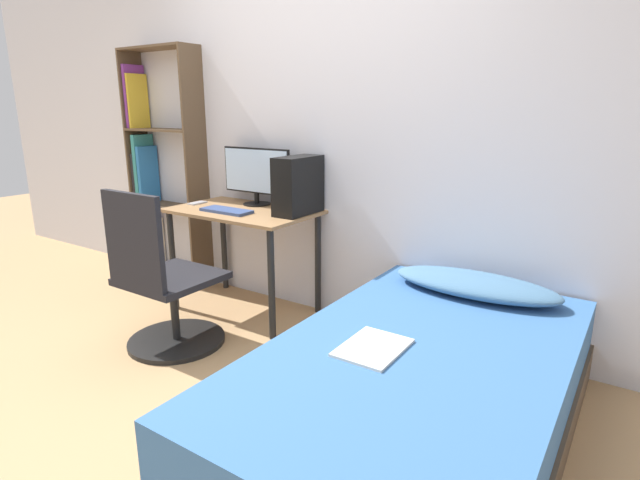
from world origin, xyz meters
The scene contains 12 objects.
ground_plane centered at (0.00, 0.00, 0.00)m, with size 14.00×14.00×0.00m, color tan.
wall_back centered at (0.00, 1.50, 1.25)m, with size 8.00×0.05×2.50m.
desk centered at (-0.46, 1.16, 0.63)m, with size 1.02×0.62×0.75m.
bookshelf centered at (-1.60, 1.36, 0.85)m, with size 0.74×0.23×1.89m.
office_chair centered at (-0.47, 0.45, 0.36)m, with size 0.60×0.60×0.99m.
bed centered at (1.16, 0.46, 0.22)m, with size 1.18×2.02×0.45m.
pillow centered at (1.16, 1.21, 0.51)m, with size 0.89×0.36×0.11m.
magazine centered at (1.01, 0.34, 0.46)m, with size 0.24×0.32×0.01m.
monitor centered at (-0.49, 1.36, 0.97)m, with size 0.59×0.20×0.41m.
keyboard centered at (-0.49, 1.04, 0.76)m, with size 0.37×0.15×0.02m.
pc_tower centered at (-0.05, 1.27, 0.94)m, with size 0.17×0.37×0.38m.
phone centered at (-0.88, 1.14, 0.75)m, with size 0.07×0.14×0.01m.
Camera 1 is at (1.88, -1.37, 1.44)m, focal length 28.00 mm.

